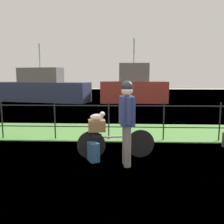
# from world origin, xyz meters

# --- Properties ---
(ground_plane) EXTENTS (60.00, 60.00, 0.00)m
(ground_plane) POSITION_xyz_m (0.00, 0.00, 0.00)
(ground_plane) COLOR #B2ADA3
(grass_strip) EXTENTS (27.00, 2.40, 0.03)m
(grass_strip) POSITION_xyz_m (0.00, 3.02, 0.01)
(grass_strip) COLOR #569342
(grass_strip) RESTS_ON ground
(harbor_water) EXTENTS (30.00, 30.00, 0.00)m
(harbor_water) POSITION_xyz_m (0.00, 12.94, 0.00)
(harbor_water) COLOR #60849E
(harbor_water) RESTS_ON ground
(iron_fence) EXTENTS (18.04, 0.04, 1.07)m
(iron_fence) POSITION_xyz_m (0.00, 2.04, 0.62)
(iron_fence) COLOR black
(iron_fence) RESTS_ON ground
(bicycle_main) EXTENTS (1.67, 0.32, 0.61)m
(bicycle_main) POSITION_xyz_m (0.23, 0.54, 0.33)
(bicycle_main) COLOR black
(bicycle_main) RESTS_ON ground
(wooden_crate) EXTENTS (0.39, 0.33, 0.24)m
(wooden_crate) POSITION_xyz_m (-0.16, 0.47, 0.73)
(wooden_crate) COLOR brown
(wooden_crate) RESTS_ON bicycle_main
(terrier_dog) EXTENTS (0.32, 0.18, 0.18)m
(terrier_dog) POSITION_xyz_m (-0.14, 0.48, 0.92)
(terrier_dog) COLOR silver
(terrier_dog) RESTS_ON wooden_crate
(cyclist_person) EXTENTS (0.32, 0.53, 1.68)m
(cyclist_person) POSITION_xyz_m (0.47, 0.12, 1.00)
(cyclist_person) COLOR slate
(cyclist_person) RESTS_ON ground
(backpack_on_paving) EXTENTS (0.29, 0.33, 0.40)m
(backpack_on_paving) POSITION_xyz_m (-0.22, 0.31, 0.20)
(backpack_on_paving) COLOR #28517A
(backpack_on_paving) RESTS_ON ground
(moored_boat_near) EXTENTS (6.98, 3.10, 3.90)m
(moored_boat_near) POSITION_xyz_m (-5.25, 12.16, 0.87)
(moored_boat_near) COLOR #2D3856
(moored_boat_near) RESTS_ON ground
(moored_boat_mid) EXTENTS (4.38, 2.00, 4.17)m
(moored_boat_mid) POSITION_xyz_m (1.07, 11.93, 0.96)
(moored_boat_mid) COLOR #9E3328
(moored_boat_mid) RESTS_ON ground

